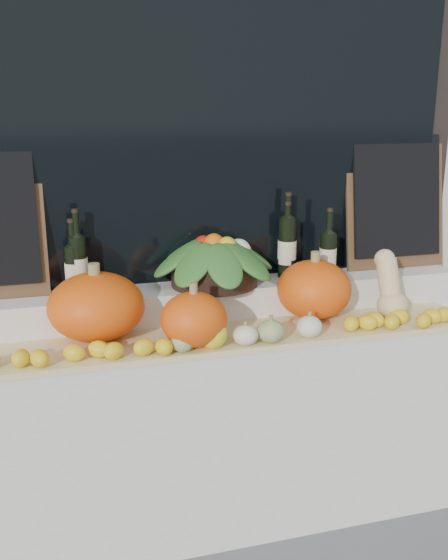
# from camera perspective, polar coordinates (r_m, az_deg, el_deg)

# --- Properties ---
(storefront_facade) EXTENTS (7.00, 0.94, 4.50)m
(storefront_facade) POSITION_cam_1_polar(r_m,az_deg,el_deg) (3.19, -4.25, 23.95)
(storefront_facade) COLOR beige
(storefront_facade) RESTS_ON ground
(display_sill) EXTENTS (2.30, 0.55, 0.88)m
(display_sill) POSITION_cam_1_polar(r_m,az_deg,el_deg) (2.82, -0.42, -13.00)
(display_sill) COLOR silver
(display_sill) RESTS_ON ground
(rear_tier) EXTENTS (2.30, 0.25, 0.16)m
(rear_tier) POSITION_cam_1_polar(r_m,az_deg,el_deg) (2.74, -1.28, -1.96)
(rear_tier) COLOR silver
(rear_tier) RESTS_ON display_sill
(straw_bedding) EXTENTS (2.10, 0.32, 0.02)m
(straw_bedding) POSITION_cam_1_polar(r_m,az_deg,el_deg) (2.51, 0.31, -5.30)
(straw_bedding) COLOR tan
(straw_bedding) RESTS_ON display_sill
(pumpkin_left) EXTENTS (0.39, 0.39, 0.27)m
(pumpkin_left) POSITION_cam_1_polar(r_m,az_deg,el_deg) (2.48, -11.61, -2.38)
(pumpkin_left) COLOR #E7530C
(pumpkin_left) RESTS_ON straw_bedding
(pumpkin_right) EXTENTS (0.36, 0.36, 0.25)m
(pumpkin_right) POSITION_cam_1_polar(r_m,az_deg,el_deg) (2.69, 8.23, -0.85)
(pumpkin_right) COLOR #E7530C
(pumpkin_right) RESTS_ON straw_bedding
(pumpkin_center) EXTENTS (0.33, 0.33, 0.21)m
(pumpkin_center) POSITION_cam_1_polar(r_m,az_deg,el_deg) (2.37, -2.77, -3.61)
(pumpkin_center) COLOR #E7530C
(pumpkin_center) RESTS_ON straw_bedding
(butternut_squash) EXTENTS (0.13, 0.20, 0.28)m
(butternut_squash) POSITION_cam_1_polar(r_m,az_deg,el_deg) (2.78, 14.92, -0.73)
(butternut_squash) COLOR #DFC283
(butternut_squash) RESTS_ON straw_bedding
(decorative_gourds) EXTENTS (0.61, 0.11, 0.14)m
(decorative_gourds) POSITION_cam_1_polar(r_m,az_deg,el_deg) (2.40, 2.06, -4.86)
(decorative_gourds) COLOR #3B691F
(decorative_gourds) RESTS_ON straw_bedding
(lemon_heap) EXTENTS (2.20, 0.16, 0.06)m
(lemon_heap) POSITION_cam_1_polar(r_m,az_deg,el_deg) (2.40, 1.04, -5.24)
(lemon_heap) COLOR yellow
(lemon_heap) RESTS_ON straw_bedding
(produce_bowl) EXTENTS (0.57, 0.57, 0.24)m
(produce_bowl) POSITION_cam_1_polar(r_m,az_deg,el_deg) (2.68, -0.92, 1.87)
(produce_bowl) COLOR black
(produce_bowl) RESTS_ON rear_tier
(wine_bottle_far_left) EXTENTS (0.08, 0.08, 0.35)m
(wine_bottle_far_left) POSITION_cam_1_polar(r_m,az_deg,el_deg) (2.62, -13.16, 1.42)
(wine_bottle_far_left) COLOR black
(wine_bottle_far_left) RESTS_ON rear_tier
(wine_bottle_near_left) EXTENTS (0.08, 0.08, 0.31)m
(wine_bottle_near_left) POSITION_cam_1_polar(r_m,az_deg,el_deg) (2.62, -13.54, 0.98)
(wine_bottle_near_left) COLOR black
(wine_bottle_near_left) RESTS_ON rear_tier
(wine_bottle_tall) EXTENTS (0.08, 0.08, 0.38)m
(wine_bottle_tall) POSITION_cam_1_polar(r_m,az_deg,el_deg) (2.81, 5.79, 3.06)
(wine_bottle_tall) COLOR black
(wine_bottle_tall) RESTS_ON rear_tier
(wine_bottle_near_right) EXTENTS (0.08, 0.08, 0.34)m
(wine_bottle_near_right) POSITION_cam_1_polar(r_m,az_deg,el_deg) (2.81, 5.76, 2.67)
(wine_bottle_near_right) COLOR black
(wine_bottle_near_right) RESTS_ON rear_tier
(wine_bottle_far_right) EXTENTS (0.08, 0.08, 0.32)m
(wine_bottle_far_right) POSITION_cam_1_polar(r_m,az_deg,el_deg) (2.84, 9.48, 2.36)
(wine_bottle_far_right) COLOR black
(wine_bottle_far_right) RESTS_ON rear_tier
(chalkboard_right) EXTENTS (0.50, 0.13, 0.62)m
(chalkboard_right) POSITION_cam_1_polar(r_m,az_deg,el_deg) (3.06, 15.44, 7.11)
(chalkboard_right) COLOR #4C331E
(chalkboard_right) RESTS_ON rear_tier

